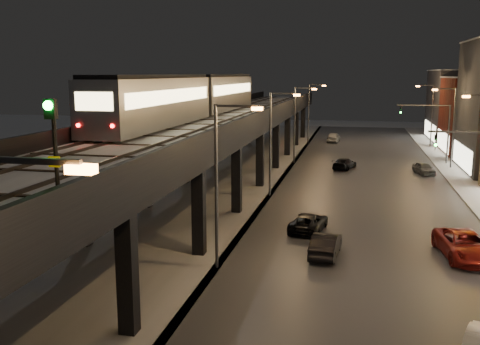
{
  "coord_description": "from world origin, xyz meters",
  "views": [
    {
      "loc": [
        6.54,
        -14.0,
        10.54
      ],
      "look_at": [
        0.11,
        15.22,
        5.0
      ],
      "focal_mm": 40.0,
      "sensor_mm": 36.0,
      "label": 1
    }
  ],
  "objects_px": {
    "rail_signal": "(53,131)",
    "car_near_white": "(326,245)",
    "car_onc_red": "(424,169)",
    "car_onc_dark": "(465,246)",
    "subway_train": "(194,95)",
    "car_mid_silver": "(309,223)",
    "car_far_white": "(334,138)",
    "car_mid_dark": "(344,164)"
  },
  "relations": [
    {
      "from": "rail_signal",
      "to": "car_near_white",
      "type": "relative_size",
      "value": 0.78
    },
    {
      "from": "car_near_white",
      "to": "car_onc_red",
      "type": "height_order",
      "value": "car_near_white"
    },
    {
      "from": "car_onc_dark",
      "to": "car_onc_red",
      "type": "height_order",
      "value": "car_onc_dark"
    },
    {
      "from": "rail_signal",
      "to": "car_onc_dark",
      "type": "distance_m",
      "value": 24.5
    },
    {
      "from": "subway_train",
      "to": "car_onc_red",
      "type": "height_order",
      "value": "subway_train"
    },
    {
      "from": "car_near_white",
      "to": "car_mid_silver",
      "type": "relative_size",
      "value": 0.95
    },
    {
      "from": "rail_signal",
      "to": "car_far_white",
      "type": "distance_m",
      "value": 70.53
    },
    {
      "from": "car_mid_silver",
      "to": "car_onc_dark",
      "type": "distance_m",
      "value": 9.93
    },
    {
      "from": "car_onc_red",
      "to": "subway_train",
      "type": "bearing_deg",
      "value": -169.52
    },
    {
      "from": "car_mid_dark",
      "to": "car_far_white",
      "type": "bearing_deg",
      "value": -68.22
    },
    {
      "from": "subway_train",
      "to": "car_near_white",
      "type": "distance_m",
      "value": 23.89
    },
    {
      "from": "rail_signal",
      "to": "car_far_white",
      "type": "xyz_separation_m",
      "value": [
        5.11,
        69.87,
        -8.16
      ]
    },
    {
      "from": "car_onc_red",
      "to": "car_far_white",
      "type": "bearing_deg",
      "value": 98.41
    },
    {
      "from": "car_onc_dark",
      "to": "car_mid_dark",
      "type": "bearing_deg",
      "value": 97.0
    },
    {
      "from": "subway_train",
      "to": "car_mid_silver",
      "type": "xyz_separation_m",
      "value": [
        12.08,
        -13.24,
        -7.93
      ]
    },
    {
      "from": "car_mid_silver",
      "to": "car_onc_red",
      "type": "distance_m",
      "value": 25.52
    },
    {
      "from": "rail_signal",
      "to": "car_far_white",
      "type": "height_order",
      "value": "rail_signal"
    },
    {
      "from": "rail_signal",
      "to": "car_mid_silver",
      "type": "xyz_separation_m",
      "value": [
        5.68,
        21.11,
        -8.3
      ]
    },
    {
      "from": "car_mid_silver",
      "to": "car_far_white",
      "type": "relative_size",
      "value": 1.0
    },
    {
      "from": "subway_train",
      "to": "car_far_white",
      "type": "bearing_deg",
      "value": 72.04
    },
    {
      "from": "car_onc_dark",
      "to": "car_onc_red",
      "type": "bearing_deg",
      "value": 80.45
    },
    {
      "from": "car_near_white",
      "to": "car_onc_red",
      "type": "xyz_separation_m",
      "value": [
        8.6,
        28.29,
        -0.05
      ]
    },
    {
      "from": "car_mid_dark",
      "to": "car_onc_dark",
      "type": "xyz_separation_m",
      "value": [
        7.56,
        -28.29,
        0.14
      ]
    },
    {
      "from": "car_near_white",
      "to": "car_onc_red",
      "type": "bearing_deg",
      "value": -102.15
    },
    {
      "from": "car_near_white",
      "to": "car_far_white",
      "type": "distance_m",
      "value": 53.62
    },
    {
      "from": "rail_signal",
      "to": "car_mid_silver",
      "type": "relative_size",
      "value": 0.73
    },
    {
      "from": "car_mid_silver",
      "to": "car_onc_dark",
      "type": "bearing_deg",
      "value": 167.0
    },
    {
      "from": "subway_train",
      "to": "car_mid_dark",
      "type": "bearing_deg",
      "value": 39.88
    },
    {
      "from": "car_near_white",
      "to": "car_onc_dark",
      "type": "relative_size",
      "value": 0.75
    },
    {
      "from": "car_near_white",
      "to": "rail_signal",
      "type": "bearing_deg",
      "value": 71.16
    },
    {
      "from": "subway_train",
      "to": "car_onc_red",
      "type": "xyz_separation_m",
      "value": [
        22.12,
        10.22,
        -7.9
      ]
    },
    {
      "from": "car_mid_dark",
      "to": "car_onc_red",
      "type": "relative_size",
      "value": 1.16
    },
    {
      "from": "car_mid_dark",
      "to": "car_far_white",
      "type": "distance_m",
      "value": 24.09
    },
    {
      "from": "car_far_white",
      "to": "car_mid_silver",
      "type": "bearing_deg",
      "value": 95.13
    },
    {
      "from": "car_far_white",
      "to": "car_mid_dark",
      "type": "bearing_deg",
      "value": 99.93
    },
    {
      "from": "subway_train",
      "to": "car_mid_silver",
      "type": "height_order",
      "value": "subway_train"
    },
    {
      "from": "car_far_white",
      "to": "rail_signal",
      "type": "bearing_deg",
      "value": 90.28
    },
    {
      "from": "rail_signal",
      "to": "car_mid_silver",
      "type": "height_order",
      "value": "rail_signal"
    },
    {
      "from": "subway_train",
      "to": "rail_signal",
      "type": "bearing_deg",
      "value": -79.45
    },
    {
      "from": "subway_train",
      "to": "rail_signal",
      "type": "relative_size",
      "value": 12.18
    },
    {
      "from": "rail_signal",
      "to": "car_far_white",
      "type": "bearing_deg",
      "value": 85.81
    },
    {
      "from": "car_onc_red",
      "to": "rail_signal",
      "type": "bearing_deg",
      "value": -123.76
    }
  ]
}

